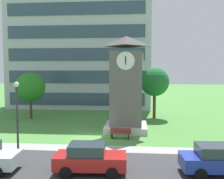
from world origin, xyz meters
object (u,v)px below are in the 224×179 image
at_px(clock_tower, 126,89).
at_px(park_bench, 120,133).
at_px(tree_near_tower, 155,82).
at_px(parked_car_red, 90,158).
at_px(street_lamp, 17,109).
at_px(tree_by_building, 30,87).
at_px(parked_car_blue, 220,160).

xyz_separation_m(clock_tower, park_bench, (-0.38, -2.92, -3.53)).
xyz_separation_m(tree_near_tower, parked_car_red, (-4.90, -17.09, -3.51)).
distance_m(street_lamp, tree_near_tower, 17.83).
relative_size(clock_tower, tree_by_building, 1.63).
relative_size(park_bench, tree_near_tower, 0.30).
bearing_deg(parked_car_red, parked_car_blue, 3.30).
bearing_deg(parked_car_red, tree_near_tower, 74.00).
bearing_deg(tree_near_tower, parked_car_blue, -81.62).
xyz_separation_m(street_lamp, parked_car_blue, (12.84, -2.22, -2.35)).
xyz_separation_m(street_lamp, tree_near_tower, (10.38, 14.45, 1.16)).
relative_size(street_lamp, tree_by_building, 0.91).
distance_m(street_lamp, parked_car_blue, 13.24).
distance_m(clock_tower, street_lamp, 10.64).
bearing_deg(park_bench, clock_tower, 82.57).
bearing_deg(clock_tower, tree_near_tower, 64.36).
xyz_separation_m(park_bench, street_lamp, (-6.81, -4.89, 2.75)).
bearing_deg(park_bench, street_lamp, -144.36).
bearing_deg(street_lamp, park_bench, 35.64).
height_order(clock_tower, street_lamp, clock_tower).
distance_m(clock_tower, parked_car_red, 11.04).
xyz_separation_m(street_lamp, tree_by_building, (-4.36, 12.84, 0.57)).
relative_size(park_bench, parked_car_red, 0.44).
distance_m(clock_tower, tree_by_building, 12.61).
bearing_deg(park_bench, tree_near_tower, 69.53).
relative_size(parked_car_red, parked_car_blue, 0.91).
distance_m(street_lamp, parked_car_red, 6.52).
distance_m(park_bench, street_lamp, 8.82).
xyz_separation_m(tree_by_building, parked_car_blue, (17.20, -15.06, -2.92)).
height_order(tree_near_tower, tree_by_building, tree_near_tower).
distance_m(tree_near_tower, parked_car_blue, 17.21).
bearing_deg(clock_tower, parked_car_red, -99.31).
distance_m(tree_near_tower, tree_by_building, 14.85).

